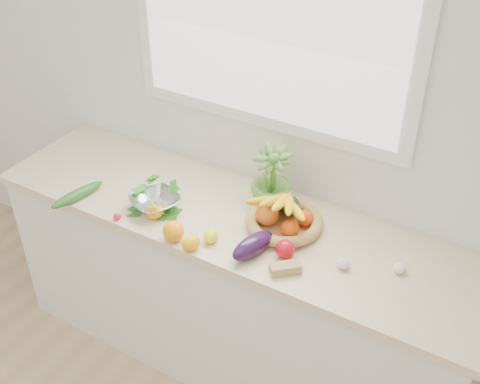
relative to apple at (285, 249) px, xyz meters
The scene contains 20 objects.
back_wall 0.68m from the apple, 126.82° to the left, with size 4.50×0.02×2.70m, color white.
counter_cabinet 0.62m from the apple, 158.07° to the left, with size 2.20×0.58×0.86m, color silver.
countertop 0.35m from the apple, 158.07° to the left, with size 2.24×0.62×0.04m, color beige.
window_frame 0.97m from the apple, 127.80° to the left, with size 1.30×0.03×1.10m, color white.
window_pane 0.96m from the apple, 129.19° to the left, with size 1.18×0.01×0.98m, color white.
orange_loose 0.46m from the apple, 162.59° to the right, with size 0.09×0.09×0.09m, color orange.
lemon_a 0.60m from the apple, behind, with size 0.07×0.08×0.07m, color #F8AC0D.
lemon_b 0.38m from the apple, 156.42° to the right, with size 0.06×0.08×0.06m, color #FFB20D.
lemon_c 0.31m from the apple, 167.04° to the right, with size 0.06×0.07×0.06m, color #F6FA0D.
apple is the anchor object (origin of this frame).
ginger 0.09m from the apple, 61.52° to the right, with size 0.12×0.05×0.04m, color tan.
garlic_a 0.24m from the apple, 152.25° to the left, with size 0.06×0.06×0.05m, color beige.
garlic_b 0.44m from the apple, 19.18° to the left, with size 0.05×0.05×0.04m, color white.
garlic_c 0.23m from the apple, 14.52° to the left, with size 0.05×0.05×0.04m, color beige.
eggplant 0.13m from the apple, 157.98° to the right, with size 0.08×0.21×0.09m, color #260E36.
cucumber 0.99m from the apple, behind, with size 0.05×0.27×0.05m, color #1C5719.
radish 0.74m from the apple, 168.32° to the right, with size 0.03×0.03×0.03m, color #DE1B58.
potted_herb 0.36m from the apple, 128.14° to the left, with size 0.18×0.18×0.32m, color #4E832F.
fruit_basket 0.19m from the apple, 119.48° to the left, with size 0.36×0.36×0.18m.
colander_with_spinach 0.63m from the apple, behind, with size 0.27×0.27×0.11m.
Camera 1 is at (1.09, 0.18, 2.47)m, focal length 45.00 mm.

